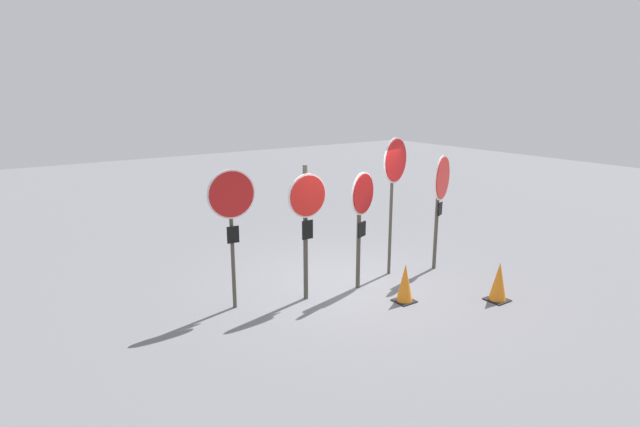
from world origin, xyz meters
name	(u,v)px	position (x,y,z in m)	size (l,w,h in m)	color
ground_plane	(346,284)	(0.00, 0.00, 0.00)	(40.00, 40.00, 0.00)	slate
stop_sign_0	(232,208)	(-2.16, 0.22, 1.74)	(0.80, 0.15, 2.37)	#474238
stop_sign_1	(307,211)	(-0.97, -0.15, 1.60)	(0.75, 0.14, 2.37)	#474238
stop_sign_2	(362,208)	(0.11, -0.29, 1.53)	(0.72, 0.31, 2.18)	#474238
stop_sign_3	(395,172)	(1.08, -0.07, 2.06)	(0.83, 0.32, 2.72)	#474238
stop_sign_4	(441,188)	(2.05, -0.38, 1.68)	(0.82, 0.41, 2.34)	#474238
traffic_cone_0	(499,282)	(1.73, -2.08, 0.34)	(0.36, 0.36, 0.70)	black
traffic_cone_1	(405,283)	(0.36, -1.19, 0.34)	(0.34, 0.34, 0.69)	black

